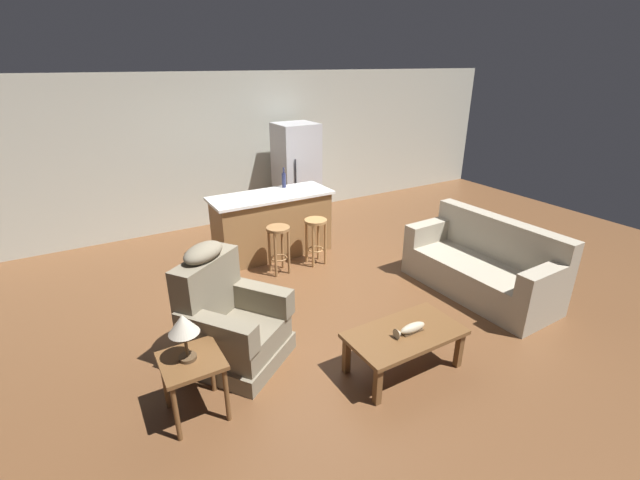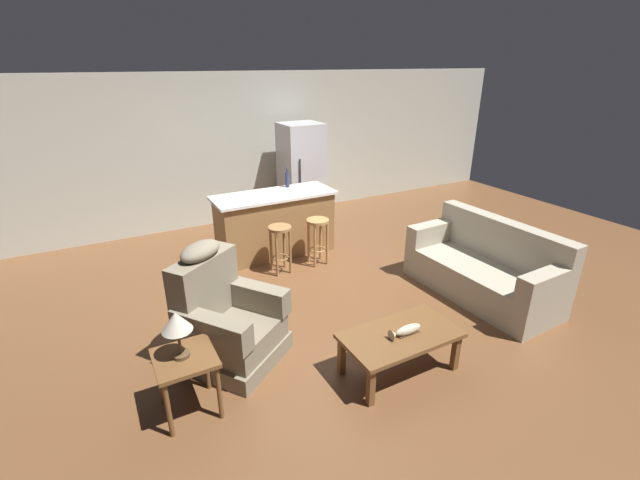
# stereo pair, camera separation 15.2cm
# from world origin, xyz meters

# --- Properties ---
(ground_plane) EXTENTS (12.00, 12.00, 0.00)m
(ground_plane) POSITION_xyz_m (0.00, 0.00, 0.00)
(ground_plane) COLOR brown
(back_wall) EXTENTS (12.00, 0.05, 2.60)m
(back_wall) POSITION_xyz_m (0.00, 3.12, 1.30)
(back_wall) COLOR #B2B2A3
(back_wall) RESTS_ON ground_plane
(coffee_table) EXTENTS (1.10, 0.60, 0.42)m
(coffee_table) POSITION_xyz_m (-0.06, -1.74, 0.36)
(coffee_table) COLOR brown
(coffee_table) RESTS_ON ground_plane
(fish_figurine) EXTENTS (0.34, 0.10, 0.10)m
(fish_figurine) POSITION_xyz_m (-0.03, -1.77, 0.46)
(fish_figurine) COLOR #4C3823
(fish_figurine) RESTS_ON coffee_table
(couch) EXTENTS (0.90, 1.92, 0.94)m
(couch) POSITION_xyz_m (1.82, -1.06, 0.34)
(couch) COLOR #9E937F
(couch) RESTS_ON ground_plane
(recliner_near_lamp) EXTENTS (1.17, 1.17, 1.20)m
(recliner_near_lamp) POSITION_xyz_m (-1.42, -0.75, 0.42)
(recliner_near_lamp) COLOR #756B56
(recliner_near_lamp) RESTS_ON ground_plane
(end_table) EXTENTS (0.48, 0.48, 0.56)m
(end_table) POSITION_xyz_m (-1.92, -1.30, 0.46)
(end_table) COLOR brown
(end_table) RESTS_ON ground_plane
(table_lamp) EXTENTS (0.24, 0.24, 0.41)m
(table_lamp) POSITION_xyz_m (-1.94, -1.29, 0.87)
(table_lamp) COLOR #4C3823
(table_lamp) RESTS_ON end_table
(kitchen_island) EXTENTS (1.80, 0.70, 0.95)m
(kitchen_island) POSITION_xyz_m (0.00, 1.35, 0.48)
(kitchen_island) COLOR olive
(kitchen_island) RESTS_ON ground_plane
(bar_stool_left) EXTENTS (0.32, 0.32, 0.68)m
(bar_stool_left) POSITION_xyz_m (-0.19, 0.72, 0.47)
(bar_stool_left) COLOR olive
(bar_stool_left) RESTS_ON ground_plane
(bar_stool_right) EXTENTS (0.32, 0.32, 0.68)m
(bar_stool_right) POSITION_xyz_m (0.39, 0.72, 0.47)
(bar_stool_right) COLOR #A87A47
(bar_stool_right) RESTS_ON ground_plane
(refrigerator) EXTENTS (0.70, 0.69, 1.76)m
(refrigerator) POSITION_xyz_m (1.04, 2.55, 0.88)
(refrigerator) COLOR #B7B7BC
(refrigerator) RESTS_ON ground_plane
(bottle_tall_green) EXTENTS (0.06, 0.06, 0.31)m
(bottle_tall_green) POSITION_xyz_m (0.33, 1.58, 1.07)
(bottle_tall_green) COLOR #23284C
(bottle_tall_green) RESTS_ON kitchen_island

